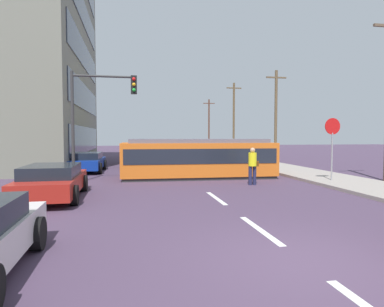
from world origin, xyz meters
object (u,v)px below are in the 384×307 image
Objects in this scene: streetcar_tram at (198,158)px; stop_sign at (332,136)px; parked_sedan_mid at (53,181)px; utility_pole_distant at (209,124)px; utility_pole_far at (234,117)px; parked_sedan_far at (86,162)px; city_bus at (149,151)px; pedestrian_crossing at (253,164)px; traffic_light_mast at (99,105)px; utility_pole_mid at (276,114)px.

streetcar_tram is 2.77× the size of stop_sign.
parked_sedan_mid is 40.87m from utility_pole_distant.
streetcar_tram is at bearing -112.44° from utility_pole_far.
streetcar_tram is 7.33m from parked_sedan_far.
streetcar_tram is 1.41× the size of city_bus.
streetcar_tram reaches higher than pedestrian_crossing.
parked_sedan_mid is 29.89m from utility_pole_far.
streetcar_tram reaches higher than parked_sedan_far.
utility_pole_mid reaches higher than traffic_light_mast.
stop_sign is at bearing -103.56° from utility_pole_mid.
city_bus reaches higher than parked_sedan_far.
parked_sedan_mid is at bearing -135.99° from utility_pole_mid.
pedestrian_crossing is at bearing -118.62° from utility_pole_mid.
parked_sedan_mid is 0.54× the size of utility_pole_far.
pedestrian_crossing is at bearing -14.68° from traffic_light_mast.
utility_pole_far reaches higher than utility_pole_mid.
parked_sedan_mid is at bearing -120.00° from utility_pole_far.
traffic_light_mast reaches higher than streetcar_tram.
traffic_light_mast is at bearing -76.37° from parked_sedan_far.
parked_sedan_mid is 1.08× the size of parked_sedan_far.
stop_sign reaches higher than city_bus.
city_bus is at bearing -171.33° from utility_pole_mid.
parked_sedan_mid is at bearing -109.97° from traffic_light_mast.
parked_sedan_far is (-8.02, 6.94, -0.32)m from pedestrian_crossing.
city_bus is 1.11× the size of traffic_light_mast.
utility_pole_mid reaches higher than city_bus.
traffic_light_mast is 0.66× the size of utility_pole_mid.
streetcar_tram is 1.90× the size of parked_sedan_far.
pedestrian_crossing is at bearing -100.49° from utility_pole_distant.
utility_pole_distant reaches higher than stop_sign.
stop_sign is at bearing -94.50° from utility_pole_distant.
utility_pole_mid is 0.92× the size of utility_pole_far.
streetcar_tram is 8.34m from city_bus.
utility_pole_far reaches higher than parked_sedan_mid.
parked_sedan_far is at bearing -131.08° from utility_pole_far.
utility_pole_distant reaches higher than pedestrian_crossing.
traffic_light_mast reaches higher than stop_sign.
traffic_light_mast is at bearing 170.06° from stop_sign.
parked_sedan_far is 22.82m from utility_pole_far.
city_bus is 5.76m from parked_sedan_far.
parked_sedan_far is at bearing 103.63° from traffic_light_mast.
utility_pole_far is at bearing 58.55° from traffic_light_mast.
pedestrian_crossing is 0.33× the size of traffic_light_mast.
utility_pole_mid reaches higher than streetcar_tram.
utility_pole_mid is at bearing 21.08° from parked_sedan_far.
parked_sedan_mid is 1.58× the size of stop_sign.
city_bus is 0.73× the size of utility_pole_mid.
pedestrian_crossing is 0.22× the size of utility_pole_mid.
utility_pole_mid is at bearing 76.44° from stop_sign.
traffic_light_mast is 36.96m from utility_pole_distant.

